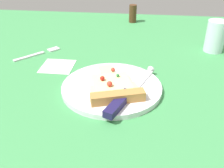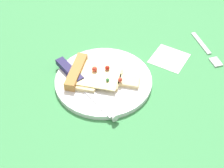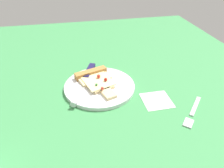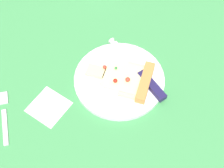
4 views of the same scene
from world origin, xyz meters
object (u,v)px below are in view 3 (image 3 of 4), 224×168
object	(u,v)px
plate	(100,86)
fork	(193,112)
pizza_slice	(96,80)
knife	(86,78)

from	to	relation	value
plate	fork	xyz separation A→B (cm)	(18.44, 25.15, -0.23)
plate	pizza_slice	xyz separation A→B (cm)	(-2.47, -0.78, 1.43)
pizza_slice	knife	bearing A→B (deg)	-45.84
pizza_slice	plate	bearing A→B (deg)	89.68
plate	knife	bearing A→B (deg)	-135.66
pizza_slice	knife	size ratio (longest dim) A/B	0.82
knife	fork	xyz separation A→B (cm)	(22.73, 29.34, -1.47)
plate	fork	distance (cm)	31.19
knife	fork	size ratio (longest dim) A/B	1.85
plate	fork	bearing A→B (deg)	53.75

